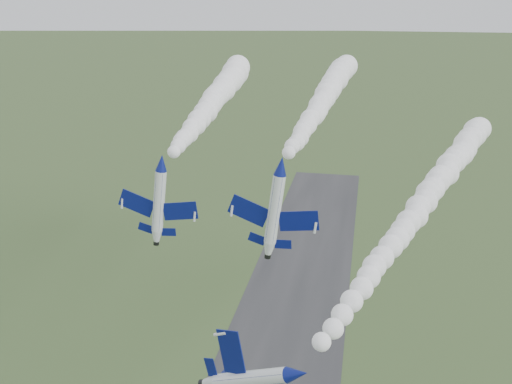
% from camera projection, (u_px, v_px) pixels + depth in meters
% --- Properties ---
extents(jet_lead, '(5.98, 11.92, 9.09)m').
position_uv_depth(jet_lead, '(297.00, 375.00, 48.06)').
color(jet_lead, white).
extents(smoke_trail_jet_lead, '(27.04, 74.40, 4.59)m').
position_uv_depth(smoke_trail_jet_lead, '(427.00, 198.00, 80.79)').
color(smoke_trail_jet_lead, white).
extents(jet_pair_left, '(10.56, 12.77, 3.24)m').
position_uv_depth(jet_pair_left, '(161.00, 163.00, 72.65)').
color(jet_pair_left, white).
extents(smoke_trail_jet_pair_left, '(7.77, 63.86, 5.64)m').
position_uv_depth(smoke_trail_jet_pair_left, '(214.00, 100.00, 104.52)').
color(smoke_trail_jet_pair_left, white).
extents(jet_pair_right, '(11.48, 13.92, 3.56)m').
position_uv_depth(jet_pair_right, '(281.00, 166.00, 69.56)').
color(jet_pair_right, white).
extents(smoke_trail_jet_pair_right, '(6.57, 68.63, 5.25)m').
position_uv_depth(smoke_trail_jet_pair_right, '(325.00, 97.00, 103.47)').
color(smoke_trail_jet_pair_right, white).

